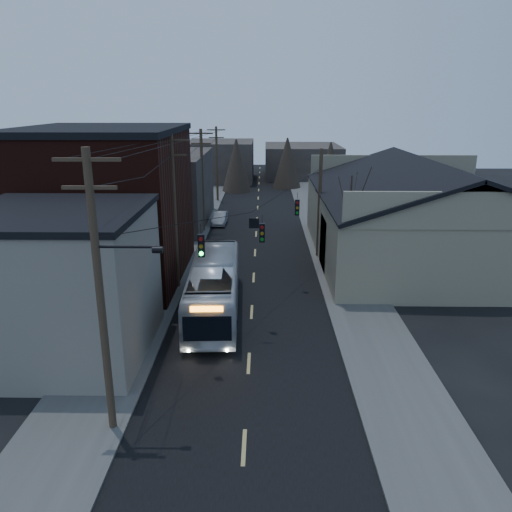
{
  "coord_description": "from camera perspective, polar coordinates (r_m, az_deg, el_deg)",
  "views": [
    {
      "loc": [
        0.65,
        -13.03,
        11.89
      ],
      "look_at": [
        0.23,
        15.5,
        3.0
      ],
      "focal_mm": 35.0,
      "sensor_mm": 36.0,
      "label": 1
    }
  ],
  "objects": [
    {
      "name": "building_far_right",
      "position": [
        83.8,
        5.28,
        10.8
      ],
      "size": [
        12.0,
        14.0,
        5.0
      ],
      "primitive_type": "cube",
      "color": "#332D29",
      "rests_on": "ground"
    },
    {
      "name": "ground",
      "position": [
        17.65,
        -1.65,
        -25.05
      ],
      "size": [
        160.0,
        160.0,
        0.0
      ],
      "primitive_type": "plane",
      "color": "black",
      "rests_on": "ground"
    },
    {
      "name": "building_left_far",
      "position": [
        50.77,
        -10.8,
        7.49
      ],
      "size": [
        9.0,
        14.0,
        7.0
      ],
      "primitive_type": "cube",
      "color": "#332D29",
      "rests_on": "ground"
    },
    {
      "name": "bare_tree",
      "position": [
        34.55,
        10.58,
        3.13
      ],
      "size": [
        0.4,
        0.4,
        7.2
      ],
      "primitive_type": "cone",
      "color": "black",
      "rests_on": "ground"
    },
    {
      "name": "building_brick",
      "position": [
        35.38,
        -16.77,
        5.34
      ],
      "size": [
        10.0,
        12.0,
        10.0
      ],
      "primitive_type": "cube",
      "color": "black",
      "rests_on": "ground"
    },
    {
      "name": "sidewalk_left",
      "position": [
        45.2,
        -8.3,
        1.95
      ],
      "size": [
        4.0,
        110.0,
        0.12
      ],
      "primitive_type": "cube",
      "color": "#474744",
      "rests_on": "ground"
    },
    {
      "name": "building_clapboard",
      "position": [
        25.47,
        -21.52,
        -3.18
      ],
      "size": [
        8.0,
        8.0,
        7.0
      ],
      "primitive_type": "cube",
      "color": "#6E675C",
      "rests_on": "ground"
    },
    {
      "name": "building_far_left",
      "position": [
        78.82,
        -4.07,
        10.79
      ],
      "size": [
        10.0,
        12.0,
        6.0
      ],
      "primitive_type": "cube",
      "color": "#332D29",
      "rests_on": "ground"
    },
    {
      "name": "parked_car",
      "position": [
        50.38,
        -4.18,
        4.33
      ],
      "size": [
        1.39,
        3.77,
        1.23
      ],
      "primitive_type": "imported",
      "rotation": [
        0.0,
        0.0,
        -0.02
      ],
      "color": "#999BA0",
      "rests_on": "ground"
    },
    {
      "name": "sidewalk_right",
      "position": [
        45.01,
        8.28,
        1.88
      ],
      "size": [
        4.0,
        110.0,
        0.12
      ],
      "primitive_type": "cube",
      "color": "#474744",
      "rests_on": "ground"
    },
    {
      "name": "utility_lines",
      "position": [
        38.0,
        -4.89,
        6.73
      ],
      "size": [
        11.24,
        45.28,
        10.5
      ],
      "color": "#382B1E",
      "rests_on": "ground"
    },
    {
      "name": "bus",
      "position": [
        29.0,
        -4.81,
        -3.56
      ],
      "size": [
        3.09,
        11.49,
        3.18
      ],
      "primitive_type": "imported",
      "rotation": [
        0.0,
        0.0,
        3.18
      ],
      "color": "#B8BDC5",
      "rests_on": "ground"
    },
    {
      "name": "warehouse",
      "position": [
        41.03,
        18.37,
        3.47
      ],
      "size": [
        16.16,
        20.6,
        7.73
      ],
      "color": "gray",
      "rests_on": "ground"
    },
    {
      "name": "road_surface",
      "position": [
        44.64,
        -0.02,
        1.87
      ],
      "size": [
        9.0,
        110.0,
        0.02
      ],
      "primitive_type": "cube",
      "color": "black",
      "rests_on": "ground"
    }
  ]
}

